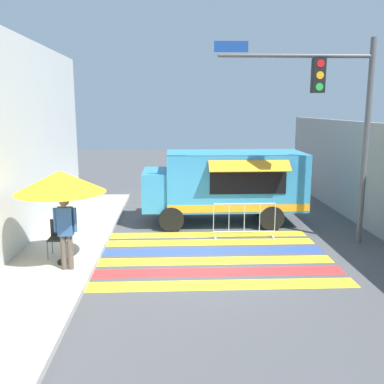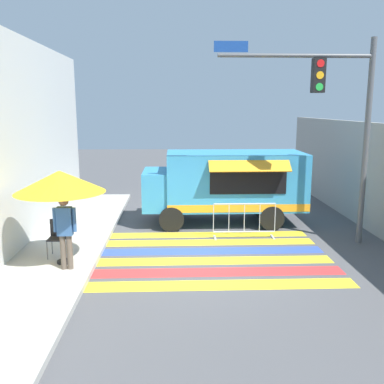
{
  "view_description": "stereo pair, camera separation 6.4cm",
  "coord_description": "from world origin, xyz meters",
  "px_view_note": "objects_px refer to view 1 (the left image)",
  "views": [
    {
      "loc": [
        -0.85,
        -10.29,
        3.83
      ],
      "look_at": [
        -0.28,
        2.44,
        1.31
      ],
      "focal_mm": 40.0,
      "sensor_mm": 36.0,
      "label": 1
    },
    {
      "loc": [
        -0.79,
        -10.29,
        3.83
      ],
      "look_at": [
        -0.28,
        2.44,
        1.31
      ],
      "focal_mm": 40.0,
      "sensor_mm": 36.0,
      "label": 2
    }
  ],
  "objects_px": {
    "traffic_signal_pole": "(337,107)",
    "vendor_person": "(66,228)",
    "food_truck": "(222,182)",
    "folding_chair": "(58,234)",
    "barricade_front": "(244,221)",
    "patio_umbrella": "(60,182)"
  },
  "relations": [
    {
      "from": "traffic_signal_pole",
      "to": "barricade_front",
      "type": "height_order",
      "value": "traffic_signal_pole"
    },
    {
      "from": "patio_umbrella",
      "to": "vendor_person",
      "type": "distance_m",
      "value": 1.09
    },
    {
      "from": "traffic_signal_pole",
      "to": "barricade_front",
      "type": "distance_m",
      "value": 4.12
    },
    {
      "from": "patio_umbrella",
      "to": "food_truck",
      "type": "bearing_deg",
      "value": 43.31
    },
    {
      "from": "food_truck",
      "to": "vendor_person",
      "type": "bearing_deg",
      "value": -132.87
    },
    {
      "from": "food_truck",
      "to": "traffic_signal_pole",
      "type": "bearing_deg",
      "value": -39.35
    },
    {
      "from": "traffic_signal_pole",
      "to": "vendor_person",
      "type": "xyz_separation_m",
      "value": [
        -6.96,
        -2.1,
        -2.71
      ]
    },
    {
      "from": "folding_chair",
      "to": "food_truck",
      "type": "bearing_deg",
      "value": 38.09
    },
    {
      "from": "patio_umbrella",
      "to": "vendor_person",
      "type": "height_order",
      "value": "patio_umbrella"
    },
    {
      "from": "food_truck",
      "to": "folding_chair",
      "type": "xyz_separation_m",
      "value": [
        -4.55,
        -3.49,
        -0.7
      ]
    },
    {
      "from": "folding_chair",
      "to": "barricade_front",
      "type": "bearing_deg",
      "value": 19.53
    },
    {
      "from": "traffic_signal_pole",
      "to": "patio_umbrella",
      "type": "xyz_separation_m",
      "value": [
        -7.12,
        -1.7,
        -1.71
      ]
    },
    {
      "from": "food_truck",
      "to": "patio_umbrella",
      "type": "distance_m",
      "value": 5.93
    },
    {
      "from": "folding_chair",
      "to": "barricade_front",
      "type": "xyz_separation_m",
      "value": [
        5.01,
        1.72,
        -0.17
      ]
    },
    {
      "from": "food_truck",
      "to": "folding_chair",
      "type": "distance_m",
      "value": 5.77
    },
    {
      "from": "traffic_signal_pole",
      "to": "barricade_front",
      "type": "bearing_deg",
      "value": 166.72
    },
    {
      "from": "food_truck",
      "to": "vendor_person",
      "type": "relative_size",
      "value": 3.04
    },
    {
      "from": "food_truck",
      "to": "traffic_signal_pole",
      "type": "xyz_separation_m",
      "value": [
        2.84,
        -2.33,
        2.45
      ]
    },
    {
      "from": "folding_chair",
      "to": "vendor_person",
      "type": "height_order",
      "value": "vendor_person"
    },
    {
      "from": "food_truck",
      "to": "traffic_signal_pole",
      "type": "distance_m",
      "value": 4.41
    },
    {
      "from": "patio_umbrella",
      "to": "barricade_front",
      "type": "xyz_separation_m",
      "value": [
        4.74,
        2.27,
        -1.61
      ]
    },
    {
      "from": "food_truck",
      "to": "barricade_front",
      "type": "bearing_deg",
      "value": -75.33
    }
  ]
}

